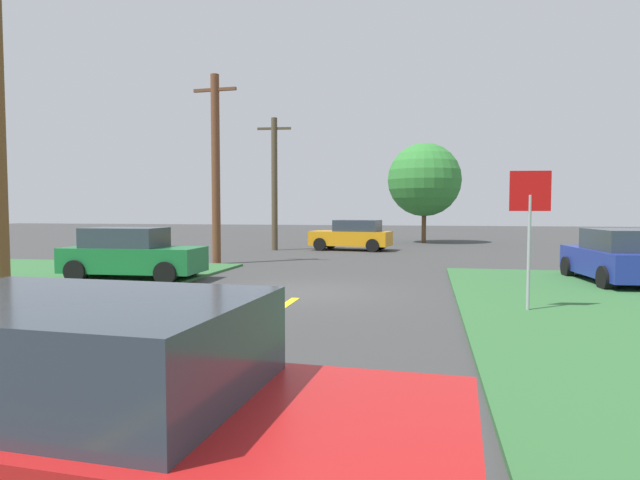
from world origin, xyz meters
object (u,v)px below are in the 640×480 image
car_behind_on_main_road (103,426)px  parked_car_near_building (132,254)px  car_approaching_junction (352,235)px  utility_pole_far (274,183)px  stop_sign (530,212)px  car_on_crossroad (621,257)px  utility_pole_mid (216,168)px  oak_tree_left (424,180)px

car_behind_on_main_road → parked_car_near_building: (-6.95, 12.07, -0.00)m
car_approaching_junction → utility_pole_far: bearing=18.2°
stop_sign → car_on_crossroad: 6.21m
utility_pole_far → parked_car_near_building: bearing=-94.1°
car_approaching_junction → utility_pole_far: 5.02m
stop_sign → car_approaching_junction: 17.75m
car_behind_on_main_road → utility_pole_mid: (-6.30, 17.27, 3.03)m
stop_sign → car_on_crossroad: (3.39, 5.04, -1.33)m
stop_sign → oak_tree_left: 24.03m
stop_sign → car_on_crossroad: size_ratio=0.69×
stop_sign → utility_pole_mid: utility_pole_mid is taller
car_behind_on_main_road → car_approaching_junction: size_ratio=1.02×
car_on_crossroad → car_approaching_junction: 14.95m
car_on_crossroad → utility_pole_far: size_ratio=0.62×
utility_pole_mid → oak_tree_left: size_ratio=1.16×
utility_pole_mid → utility_pole_far: bearing=88.1°
car_approaching_junction → utility_pole_far: utility_pole_far is taller
utility_pole_far → oak_tree_left: size_ratio=1.09×
car_behind_on_main_road → car_approaching_junction: (-1.95, 25.48, -0.00)m
car_on_crossroad → oak_tree_left: bearing=11.6°
utility_pole_mid → oak_tree_left: 17.37m
car_behind_on_main_road → car_approaching_junction: same height
car_behind_on_main_road → car_approaching_junction: 25.55m
car_on_crossroad → oak_tree_left: 19.93m
car_behind_on_main_road → oak_tree_left: (1.73, 32.67, 3.29)m
car_behind_on_main_road → parked_car_near_building: 13.93m
parked_car_near_building → car_approaching_junction: size_ratio=0.96×
utility_pole_mid → car_on_crossroad: bearing=-13.9°
oak_tree_left → car_approaching_junction: bearing=-117.1°
car_on_crossroad → parked_car_near_building: size_ratio=1.02×
car_behind_on_main_road → utility_pole_mid: utility_pole_mid is taller
car_on_crossroad → car_approaching_junction: (-9.41, 11.61, -0.00)m
car_behind_on_main_road → oak_tree_left: bearing=90.2°
parked_car_near_building → oak_tree_left: bearing=64.9°
oak_tree_left → car_behind_on_main_road: bearing=-93.0°
parked_car_near_building → car_approaching_junction: bearing=67.3°
parked_car_near_building → utility_pole_far: 13.03m
oak_tree_left → utility_pole_far: bearing=-134.6°
parked_car_near_building → utility_pole_far: size_ratio=0.61×
car_approaching_junction → utility_pole_far: size_ratio=0.63×
utility_pole_mid → utility_pole_far: (0.24, 7.49, -0.23)m
stop_sign → car_behind_on_main_road: (-4.08, -8.83, -1.32)m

